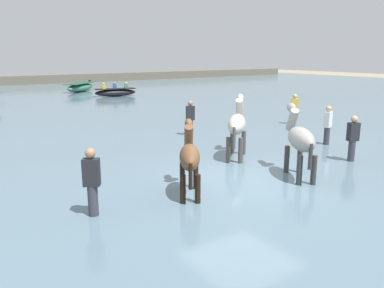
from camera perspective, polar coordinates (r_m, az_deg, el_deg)
ground_plane at (r=10.13m, az=7.41°, el=-6.61°), size 120.00×120.00×0.00m
water_surface at (r=18.51m, az=-13.73°, el=2.50°), size 90.00×90.00×0.26m
horse_lead_bay at (r=8.72m, az=-0.36°, el=-2.07°), size 1.19×1.61×1.88m
horse_trailing_pinto at (r=11.94m, az=6.57°, el=2.70°), size 1.66×1.59×2.13m
horse_flank_grey at (r=10.29m, az=15.43°, el=0.50°), size 1.28×1.81×2.09m
boat_distant_east at (r=34.91m, az=-15.95°, el=7.94°), size 3.65×3.61×0.85m
boat_far_inshore at (r=30.29m, az=-11.08°, el=7.41°), size 3.22×1.50×1.06m
person_wading_close at (r=15.23m, az=-0.25°, el=3.49°), size 0.37×0.31×1.63m
person_wading_mid at (r=14.48m, az=19.08°, el=2.28°), size 0.36×0.28×1.63m
person_spectator_far at (r=12.47m, az=22.30°, el=0.39°), size 0.36×0.29×1.63m
person_onlooker_right at (r=7.90m, az=-14.32°, el=-5.96°), size 0.38×0.34×1.63m
person_onlooker_left at (r=18.30m, az=14.63°, el=4.67°), size 0.37×0.36×1.63m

